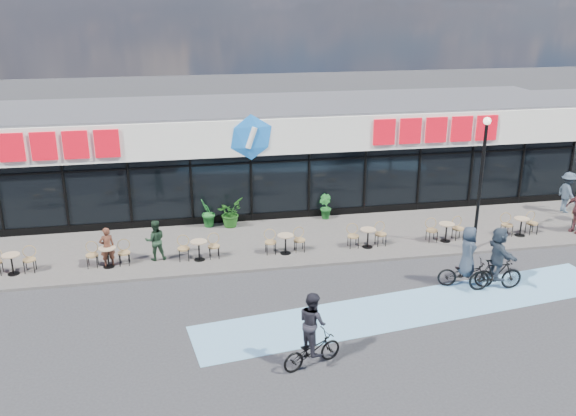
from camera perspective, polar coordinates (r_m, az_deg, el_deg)
The scene contains 21 objects.
ground at distance 19.97m, azimuth -0.70°, elevation -8.28°, with size 120.00×120.00×0.00m, color #28282B.
sidewalk at distance 23.98m, azimuth -2.60°, elevation -3.29°, with size 44.00×5.00×0.10m, color #524E48.
bike_lane at distance 19.73m, azimuth 11.76°, elevation -9.06°, with size 14.00×2.20×0.01m, color #669BC0.
building at distance 28.40m, azimuth -4.27°, elevation 5.13°, with size 30.60×6.57×4.75m.
lamp_post at distance 23.41m, azimuth 17.66°, elevation 3.17°, with size 0.28×0.28×5.06m.
bistro_set_1 at distance 23.20m, azimuth -24.39°, elevation -4.54°, with size 1.54×0.62×0.90m.
bistro_set_2 at distance 22.62m, azimuth -16.49°, elevation -4.15°, with size 1.54×0.62×0.90m.
bistro_set_3 at distance 22.48m, azimuth -8.34°, elevation -3.67°, with size 1.54×0.62×0.90m.
bistro_set_4 at distance 22.80m, azimuth -0.27°, elevation -3.12°, with size 1.54×0.62×0.90m.
bistro_set_5 at distance 23.56m, azimuth 7.42°, elevation -2.54°, with size 1.54×0.62×0.90m.
bistro_set_6 at distance 24.71m, azimuth 14.50°, elevation -1.96°, with size 1.54×0.62×0.90m.
bistro_set_7 at distance 26.20m, azimuth 20.87°, elevation -1.42°, with size 1.54×0.62×0.90m.
potted_plant_left at distance 25.47m, azimuth -5.45°, elevation -0.43°, with size 1.07×0.93×1.19m, color #1D5016.
potted_plant_mid at distance 25.46m, azimuth -7.54°, elevation -0.45°, with size 0.69×0.55×1.25m, color #1D6625.
potted_plant_right at distance 26.33m, azimuth 3.48°, elevation 0.13°, with size 0.58×0.47×1.06m, color #19591F.
patron_left at distance 22.52m, azimuth -16.57°, elevation -3.51°, with size 0.53×0.35×1.46m, color #4B271A.
patron_right at distance 22.61m, azimuth -12.32°, elevation -2.96°, with size 0.74×0.58×1.52m, color #1A2F1E.
pedestrian_b at distance 29.65m, azimuth 24.68°, elevation 1.34°, with size 1.18×0.68×1.83m, color #32404E.
cyclist_a at distance 21.13m, azimuth 19.00°, elevation -4.78°, with size 1.85×1.65×2.20m.
cyclist_b at distance 21.13m, azimuth 16.37°, elevation -5.09°, with size 1.94×1.09×2.14m.
cyclist_c at distance 16.15m, azimuth 2.28°, elevation -11.99°, with size 1.83×1.16×2.13m.
Camera 1 is at (-3.10, -17.45, 9.21)m, focal length 38.00 mm.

